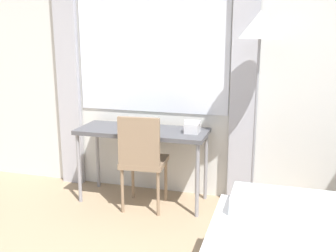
# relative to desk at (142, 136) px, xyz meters

# --- Properties ---
(wall_back_with_window) EXTENTS (5.60, 0.13, 2.70)m
(wall_back_with_window) POSITION_rel_desk_xyz_m (0.43, 0.32, 0.69)
(wall_back_with_window) COLOR silver
(wall_back_with_window) RESTS_ON ground_plane
(desk) EXTENTS (1.26, 0.49, 0.73)m
(desk) POSITION_rel_desk_xyz_m (0.00, 0.00, 0.00)
(desk) COLOR #4C4C51
(desk) RESTS_ON ground_plane
(desk_chair) EXTENTS (0.43, 0.43, 0.92)m
(desk_chair) POSITION_rel_desk_xyz_m (0.07, -0.20, -0.14)
(desk_chair) COLOR #8C7259
(desk_chair) RESTS_ON ground_plane
(standing_lamp) EXTENTS (0.36, 0.36, 1.82)m
(standing_lamp) POSITION_rel_desk_xyz_m (1.06, -0.04, 0.86)
(standing_lamp) COLOR #4C4C51
(standing_lamp) RESTS_ON ground_plane
(telephone) EXTENTS (0.15, 0.14, 0.12)m
(telephone) POSITION_rel_desk_xyz_m (0.49, 0.00, 0.12)
(telephone) COLOR silver
(telephone) RESTS_ON desk
(book) EXTENTS (0.31, 0.23, 0.02)m
(book) POSITION_rel_desk_xyz_m (-0.07, 0.03, 0.08)
(book) COLOR #33664C
(book) RESTS_ON desk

